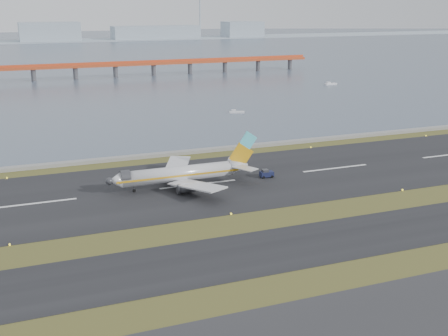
{
  "coord_description": "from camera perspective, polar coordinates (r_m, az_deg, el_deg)",
  "views": [
    {
      "loc": [
        -42.1,
        -97.87,
        44.03
      ],
      "look_at": [
        3.92,
        22.0,
        6.17
      ],
      "focal_mm": 45.0,
      "sensor_mm": 36.0,
      "label": 1
    }
  ],
  "objects": [
    {
      "name": "red_pier",
      "position": [
        355.28,
        -11.0,
        10.2
      ],
      "size": [
        260.0,
        5.0,
        10.2
      ],
      "color": "#C24821",
      "rests_on": "ground"
    },
    {
      "name": "taxiway_strip",
      "position": [
        105.26,
        4.7,
        -8.33
      ],
      "size": [
        1000.0,
        18.0,
        0.1
      ],
      "primitive_type": "cube",
      "color": "black",
      "rests_on": "ground"
    },
    {
      "name": "bay_water",
      "position": [
        561.19,
        -16.97,
        11.24
      ],
      "size": [
        1400.0,
        800.0,
        1.3
      ],
      "primitive_type": "cube",
      "color": "#4A586A",
      "rests_on": "ground"
    },
    {
      "name": "ground",
      "position": [
        115.28,
        2.11,
        -6.04
      ],
      "size": [
        1000.0,
        1000.0,
        0.0
      ],
      "primitive_type": "plane",
      "color": "#3F4C1B",
      "rests_on": "ground"
    },
    {
      "name": "airliner",
      "position": [
        139.3,
        -4.14,
        -0.55
      ],
      "size": [
        38.52,
        32.89,
        12.8
      ],
      "color": "silver",
      "rests_on": "ground"
    },
    {
      "name": "workboat_far",
      "position": [
        322.38,
        10.74,
        8.4
      ],
      "size": [
        7.6,
        3.18,
        1.79
      ],
      "rotation": [
        0.0,
        0.0,
        0.12
      ],
      "color": "silver",
      "rests_on": "ground"
    },
    {
      "name": "runway_strip",
      "position": [
        141.62,
        -2.64,
        -1.68
      ],
      "size": [
        1000.0,
        45.0,
        0.1
      ],
      "primitive_type": "cube",
      "color": "black",
      "rests_on": "ground"
    },
    {
      "name": "workboat_near",
      "position": [
        234.23,
        1.27,
        5.71
      ],
      "size": [
        6.47,
        3.86,
        1.5
      ],
      "rotation": [
        0.0,
        0.0,
        -0.33
      ],
      "color": "silver",
      "rests_on": "ground"
    },
    {
      "name": "pushback_tug",
      "position": [
        147.28,
        4.33,
        -0.57
      ],
      "size": [
        3.61,
        2.27,
        2.24
      ],
      "rotation": [
        0.0,
        0.0,
        -0.06
      ],
      "color": "#151B3C",
      "rests_on": "ground"
    },
    {
      "name": "far_shoreline",
      "position": [
        721.03,
        -16.97,
        12.72
      ],
      "size": [
        1400.0,
        80.0,
        60.5
      ],
      "color": "#9CACB9",
      "rests_on": "ground"
    },
    {
      "name": "seawall",
      "position": [
        169.09,
        -5.87,
        1.42
      ],
      "size": [
        1000.0,
        2.5,
        1.0
      ],
      "primitive_type": "cube",
      "color": "gray",
      "rests_on": "ground"
    }
  ]
}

